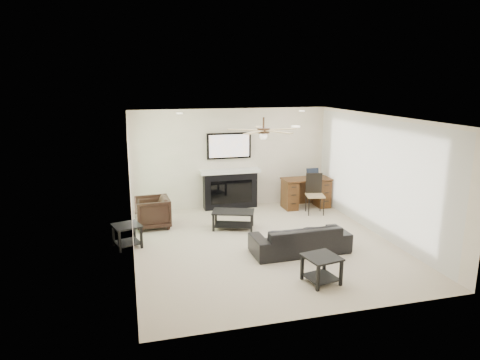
{
  "coord_description": "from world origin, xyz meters",
  "views": [
    {
      "loc": [
        -2.48,
        -7.6,
        3.18
      ],
      "look_at": [
        -0.34,
        0.55,
        1.21
      ],
      "focal_mm": 32.0,
      "sensor_mm": 36.0,
      "label": 1
    }
  ],
  "objects_px": {
    "sofa": "(300,239)",
    "fireplace_unit": "(230,171)",
    "armchair": "(152,212)",
    "desk": "(306,193)",
    "coffee_table": "(233,220)"
  },
  "relations": [
    {
      "from": "sofa",
      "to": "desk",
      "type": "height_order",
      "value": "desk"
    },
    {
      "from": "coffee_table",
      "to": "fireplace_unit",
      "type": "bearing_deg",
      "value": 98.04
    },
    {
      "from": "armchair",
      "to": "fireplace_unit",
      "type": "distance_m",
      "value": 2.32
    },
    {
      "from": "sofa",
      "to": "fireplace_unit",
      "type": "xyz_separation_m",
      "value": [
        -0.6,
        3.14,
        0.69
      ]
    },
    {
      "from": "sofa",
      "to": "fireplace_unit",
      "type": "distance_m",
      "value": 3.27
    },
    {
      "from": "armchair",
      "to": "desk",
      "type": "relative_size",
      "value": 0.61
    },
    {
      "from": "armchair",
      "to": "desk",
      "type": "bearing_deg",
      "value": 95.33
    },
    {
      "from": "fireplace_unit",
      "to": "desk",
      "type": "xyz_separation_m",
      "value": [
        1.88,
        -0.44,
        -0.57
      ]
    },
    {
      "from": "armchair",
      "to": "coffee_table",
      "type": "relative_size",
      "value": 0.83
    },
    {
      "from": "sofa",
      "to": "desk",
      "type": "relative_size",
      "value": 1.51
    },
    {
      "from": "coffee_table",
      "to": "desk",
      "type": "height_order",
      "value": "desk"
    },
    {
      "from": "sofa",
      "to": "armchair",
      "type": "relative_size",
      "value": 2.47
    },
    {
      "from": "fireplace_unit",
      "to": "desk",
      "type": "relative_size",
      "value": 1.57
    },
    {
      "from": "sofa",
      "to": "coffee_table",
      "type": "xyz_separation_m",
      "value": [
        -0.9,
        1.6,
        -0.07
      ]
    },
    {
      "from": "armchair",
      "to": "coffee_table",
      "type": "height_order",
      "value": "armchair"
    }
  ]
}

